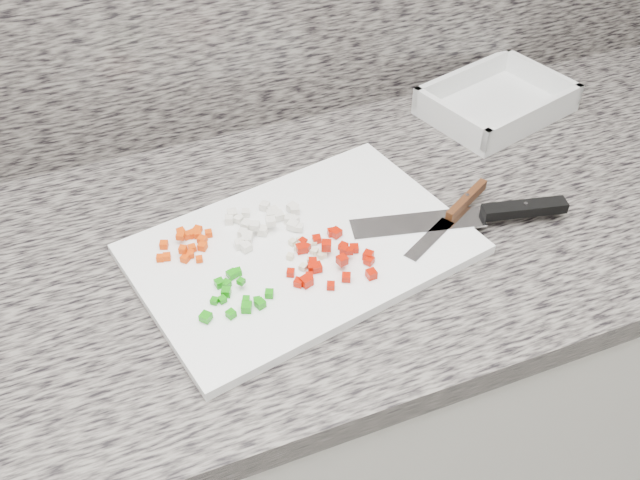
{
  "coord_description": "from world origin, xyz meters",
  "views": [
    {
      "loc": [
        -0.16,
        0.71,
        1.59
      ],
      "look_at": [
        0.11,
        1.38,
        0.94
      ],
      "focal_mm": 40.0,
      "sensor_mm": 36.0,
      "label": 1
    }
  ],
  "objects": [
    {
      "name": "tray",
      "position": [
        0.55,
        1.62,
        0.92
      ],
      "size": [
        0.29,
        0.24,
        0.05
      ],
      "rotation": [
        0.0,
        0.0,
        0.27
      ],
      "color": "silver",
      "rests_on": "countertop"
    },
    {
      "name": "countertop",
      "position": [
        0.0,
        1.44,
        0.88
      ],
      "size": [
        3.96,
        0.64,
        0.04
      ],
      "primitive_type": "cube",
      "color": "#6A645D",
      "rests_on": "cabinet"
    },
    {
      "name": "carrot_pile",
      "position": [
        -0.06,
        1.46,
        0.92
      ],
      "size": [
        0.09,
        0.08,
        0.02
      ],
      "color": "#D13A04",
      "rests_on": "cutting_board"
    },
    {
      "name": "chef_knife",
      "position": [
        0.37,
        1.36,
        0.92
      ],
      "size": [
        0.32,
        0.1,
        0.02
      ],
      "rotation": [
        0.0,
        0.0,
        -0.22
      ],
      "color": "silver",
      "rests_on": "cutting_board"
    },
    {
      "name": "red_pepper_pile",
      "position": [
        0.12,
        1.35,
        0.92
      ],
      "size": [
        0.13,
        0.11,
        0.02
      ],
      "color": "#A41102",
      "rests_on": "cutting_board"
    },
    {
      "name": "green_pepper_pile",
      "position": [
        -0.02,
        1.34,
        0.92
      ],
      "size": [
        0.1,
        0.08,
        0.02
      ],
      "color": "#15830B",
      "rests_on": "cutting_board"
    },
    {
      "name": "onion_pile",
      "position": [
        0.06,
        1.46,
        0.92
      ],
      "size": [
        0.11,
        0.09,
        0.02
      ],
      "color": "silver",
      "rests_on": "cutting_board"
    },
    {
      "name": "paring_knife",
      "position": [
        0.33,
        1.38,
        0.92
      ],
      "size": [
        0.19,
        0.12,
        0.02
      ],
      "rotation": [
        0.0,
        0.0,
        0.52
      ],
      "color": "silver",
      "rests_on": "cutting_board"
    },
    {
      "name": "cutting_board",
      "position": [
        0.09,
        1.4,
        0.91
      ],
      "size": [
        0.51,
        0.39,
        0.02
      ],
      "primitive_type": "cube",
      "rotation": [
        0.0,
        0.0,
        0.2
      ],
      "color": "white",
      "rests_on": "countertop"
    },
    {
      "name": "cabinet",
      "position": [
        0.0,
        1.44,
        0.43
      ],
      "size": [
        3.92,
        0.62,
        0.86
      ],
      "primitive_type": "cube",
      "color": "silver",
      "rests_on": "ground"
    },
    {
      "name": "garlic_pile",
      "position": [
        0.09,
        1.38,
        0.92
      ],
      "size": [
        0.05,
        0.06,
        0.01
      ],
      "color": "beige",
      "rests_on": "cutting_board"
    }
  ]
}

